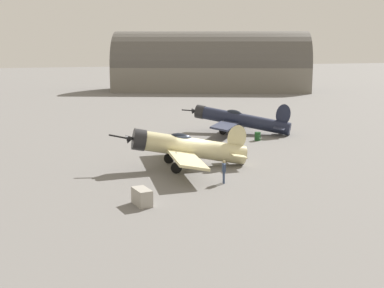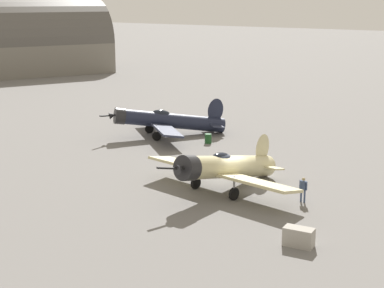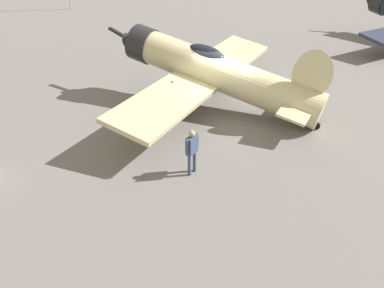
% 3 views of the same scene
% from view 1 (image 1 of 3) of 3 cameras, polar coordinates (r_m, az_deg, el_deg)
% --- Properties ---
extents(ground_plane, '(400.00, 400.00, 0.00)m').
position_cam_1_polar(ground_plane, '(38.77, 0.00, -2.61)').
color(ground_plane, slate).
extents(airplane_foreground, '(10.51, 11.63, 3.26)m').
position_cam_1_polar(airplane_foreground, '(38.33, -0.73, -0.35)').
color(airplane_foreground, beige).
rests_on(airplane_foreground, ground_plane).
extents(airplane_mid_apron, '(10.25, 9.77, 3.35)m').
position_cam_1_polar(airplane_mid_apron, '(54.14, 5.26, 2.75)').
color(airplane_mid_apron, '#1E2338').
rests_on(airplane_mid_apron, ground_plane).
extents(ground_crew_mechanic, '(0.32, 0.59, 1.58)m').
position_cam_1_polar(ground_crew_mechanic, '(34.11, 3.60, -2.86)').
color(ground_crew_mechanic, '#384766').
rests_on(ground_crew_mechanic, ground_plane).
extents(equipment_crate, '(0.96, 1.61, 0.97)m').
position_cam_1_polar(equipment_crate, '(29.68, -5.64, -5.93)').
color(equipment_crate, '#9E998E').
rests_on(equipment_crate, ground_plane).
extents(fuel_drum, '(0.62, 0.62, 0.83)m').
position_cam_1_polar(fuel_drum, '(50.10, 7.37, 0.86)').
color(fuel_drum, '#19471E').
rests_on(fuel_drum, ground_plane).
extents(distant_hangar, '(41.99, 28.89, 14.46)m').
position_cam_1_polar(distant_hangar, '(106.93, 2.12, 8.32)').
color(distant_hangar, slate).
rests_on(distant_hangar, ground_plane).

